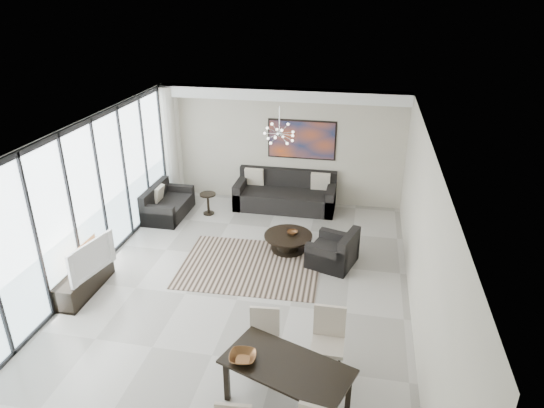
% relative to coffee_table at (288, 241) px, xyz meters
% --- Properties ---
extents(room_shell, '(6.00, 9.00, 2.90)m').
position_rel_coffee_table_xyz_m(room_shell, '(-0.14, -1.94, 1.25)').
color(room_shell, '#A8A39B').
rests_on(room_shell, ground).
extents(window_wall, '(0.37, 8.95, 2.90)m').
position_rel_coffee_table_xyz_m(window_wall, '(-3.46, -1.94, 1.27)').
color(window_wall, white).
rests_on(window_wall, floor).
extents(soffit, '(5.98, 0.40, 0.26)m').
position_rel_coffee_table_xyz_m(soffit, '(-0.60, 2.36, 2.57)').
color(soffit, white).
rests_on(soffit, room_shell).
extents(painting, '(1.68, 0.04, 0.98)m').
position_rel_coffee_table_xyz_m(painting, '(-0.10, 2.53, 1.45)').
color(painting, '#C54D1B').
rests_on(painting, room_shell).
extents(chandelier, '(0.66, 0.66, 0.71)m').
position_rel_coffee_table_xyz_m(chandelier, '(-0.30, 0.56, 2.15)').
color(chandelier, silver).
rests_on(chandelier, room_shell).
extents(rug, '(2.79, 2.18, 0.01)m').
position_rel_coffee_table_xyz_m(rug, '(-0.63, -0.77, -0.19)').
color(rug, black).
rests_on(rug, floor).
extents(coffee_table, '(1.01, 1.01, 0.35)m').
position_rel_coffee_table_xyz_m(coffee_table, '(0.00, 0.00, 0.00)').
color(coffee_table, black).
rests_on(coffee_table, floor).
extents(bowl_coffee, '(0.24, 0.24, 0.07)m').
position_rel_coffee_table_xyz_m(bowl_coffee, '(0.08, 0.04, 0.19)').
color(bowl_coffee, brown).
rests_on(bowl_coffee, coffee_table).
extents(sofa_main, '(2.46, 1.01, 0.89)m').
position_rel_coffee_table_xyz_m(sofa_main, '(-0.42, 2.14, 0.10)').
color(sofa_main, black).
rests_on(sofa_main, floor).
extents(loveseat, '(0.82, 1.46, 0.73)m').
position_rel_coffee_table_xyz_m(loveseat, '(-3.15, 1.11, 0.05)').
color(loveseat, black).
rests_on(loveseat, floor).
extents(armchair, '(1.05, 1.08, 0.73)m').
position_rel_coffee_table_xyz_m(armchair, '(0.98, -0.38, 0.05)').
color(armchair, black).
rests_on(armchair, floor).
extents(side_table, '(0.39, 0.39, 0.53)m').
position_rel_coffee_table_xyz_m(side_table, '(-2.19, 1.37, 0.16)').
color(side_table, black).
rests_on(side_table, floor).
extents(tv_console, '(0.40, 1.41, 0.44)m').
position_rel_coffee_table_xyz_m(tv_console, '(-3.36, -2.20, 0.02)').
color(tv_console, black).
rests_on(tv_console, floor).
extents(television, '(0.36, 1.10, 0.63)m').
position_rel_coffee_table_xyz_m(television, '(-3.20, -2.23, 0.55)').
color(television, gray).
rests_on(television, tv_console).
extents(dining_table, '(1.83, 1.35, 0.68)m').
position_rel_coffee_table_xyz_m(dining_table, '(0.65, -4.10, 0.40)').
color(dining_table, black).
rests_on(dining_table, floor).
extents(dining_chair_nw, '(0.46, 0.46, 0.93)m').
position_rel_coffee_table_xyz_m(dining_chair_nw, '(0.20, -3.39, 0.33)').
color(dining_chair_nw, beige).
rests_on(dining_chair_nw, floor).
extents(dining_chair_ne, '(0.46, 0.46, 0.99)m').
position_rel_coffee_table_xyz_m(dining_chair_ne, '(1.11, -3.27, 0.37)').
color(dining_chair_ne, beige).
rests_on(dining_chair_ne, floor).
extents(bowl_dining, '(0.38, 0.38, 0.09)m').
position_rel_coffee_table_xyz_m(bowl_dining, '(0.08, -4.11, 0.53)').
color(bowl_dining, brown).
rests_on(bowl_dining, dining_table).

